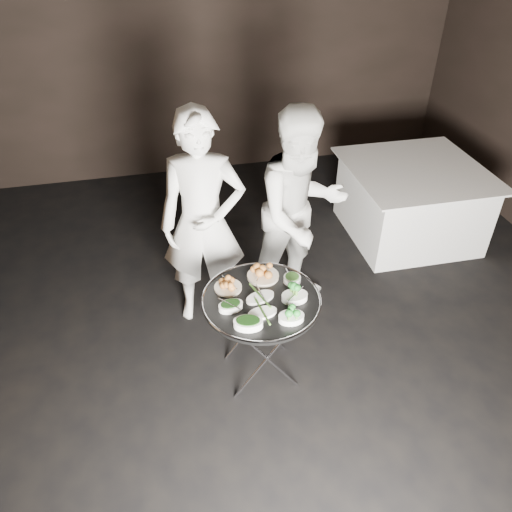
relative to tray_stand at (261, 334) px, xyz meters
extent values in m
cube|color=black|center=(0.06, -0.11, -0.41)|extent=(6.00, 7.00, 0.05)
cube|color=black|center=(0.06, 3.42, 1.11)|extent=(6.00, 0.05, 3.00)
cylinder|color=silver|center=(0.00, -0.18, -0.05)|extent=(0.47, 0.02, 0.69)
cylinder|color=silver|center=(0.00, -0.18, -0.05)|extent=(0.47, 0.02, 0.69)
cylinder|color=silver|center=(0.00, 0.18, -0.05)|extent=(0.47, 0.02, 0.69)
cylinder|color=silver|center=(0.00, 0.18, -0.05)|extent=(0.47, 0.02, 0.69)
cylinder|color=silver|center=(-0.20, 0.00, 0.27)|extent=(0.02, 0.40, 0.02)
cylinder|color=silver|center=(0.20, 0.00, 0.27)|extent=(0.02, 0.40, 0.02)
cylinder|color=black|center=(0.00, 0.00, 0.31)|extent=(0.77, 0.77, 0.03)
torus|color=silver|center=(0.00, 0.00, 0.32)|extent=(0.78, 0.78, 0.02)
cylinder|color=beige|center=(-0.19, 0.15, 0.33)|extent=(0.19, 0.19, 0.02)
cylinder|color=beige|center=(0.06, 0.22, 0.33)|extent=(0.22, 0.22, 0.02)
cylinder|color=white|center=(0.24, 0.12, 0.34)|extent=(0.12, 0.12, 0.04)
cylinder|color=silver|center=(-0.18, 0.16, 0.37)|extent=(0.08, 0.16, 0.01)
cylinder|color=silver|center=(0.05, 0.21, 0.37)|extent=(0.10, 0.15, 0.01)
cylinder|color=silver|center=(0.23, 0.13, 0.37)|extent=(0.01, 0.18, 0.01)
cylinder|color=silver|center=(-0.22, -0.05, 0.37)|extent=(0.12, 0.14, 0.01)
cylinder|color=silver|center=(0.22, -0.05, 0.37)|extent=(0.14, 0.12, 0.01)
cylinder|color=silver|center=(0.00, 0.01, 0.37)|extent=(0.03, 0.18, 0.01)
imported|color=white|center=(-0.27, 0.74, 0.48)|extent=(0.70, 0.53, 1.74)
imported|color=white|center=(0.49, 0.76, 0.46)|extent=(0.96, 0.83, 1.69)
cube|color=white|center=(1.87, 1.46, -0.03)|extent=(1.13, 1.13, 0.71)
cube|color=white|center=(1.87, 1.46, 0.33)|extent=(1.27, 1.27, 0.02)
camera|label=1|loc=(-0.58, -2.37, 2.48)|focal=35.00mm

